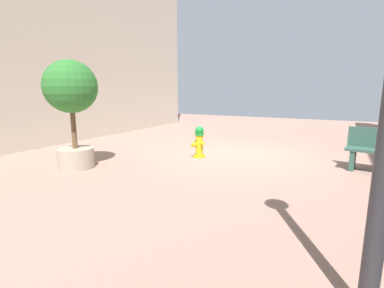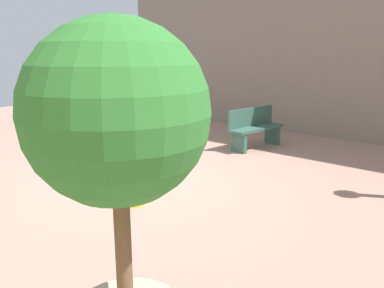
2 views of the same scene
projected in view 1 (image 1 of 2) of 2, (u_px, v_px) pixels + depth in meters
ground_plane at (238, 155)px, 7.78m from camera, size 23.40×23.40×0.00m
fire_hydrant at (199, 142)px, 7.42m from camera, size 0.40×0.39×0.83m
planter_tree at (71, 98)px, 6.15m from camera, size 1.16×1.16×2.41m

